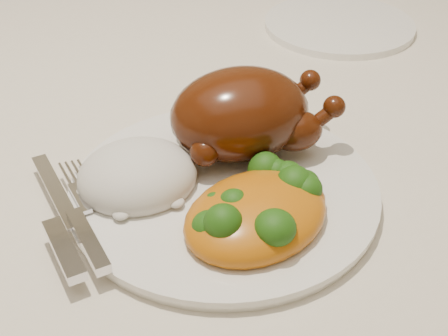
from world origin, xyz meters
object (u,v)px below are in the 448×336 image
object	(u,v)px
side_plate	(339,25)
roast_chicken	(244,113)
dining_table	(110,191)
dinner_plate	(224,191)

from	to	relation	value
side_plate	roast_chicken	bearing A→B (deg)	-131.27
side_plate	roast_chicken	xyz separation A→B (m)	(-0.23, -0.26, 0.05)
dining_table	dinner_plate	xyz separation A→B (m)	(0.09, -0.17, 0.11)
roast_chicken	dinner_plate	bearing A→B (deg)	-125.49
side_plate	roast_chicken	world-z (taller)	roast_chicken
dining_table	roast_chicken	size ratio (longest dim) A/B	9.88
dinner_plate	roast_chicken	world-z (taller)	roast_chicken
dining_table	side_plate	bearing A→B (deg)	21.71
dining_table	dinner_plate	bearing A→B (deg)	-62.51
dinner_plate	side_plate	size ratio (longest dim) A/B	1.32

